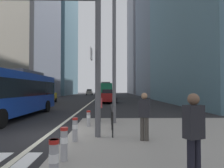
{
  "coord_description": "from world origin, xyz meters",
  "views": [
    {
      "loc": [
        2.65,
        -8.84,
        2.01
      ],
      "look_at": [
        3.3,
        30.71,
        2.97
      ],
      "focal_mm": 32.37,
      "sensor_mm": 36.0,
      "label": 1
    }
  ],
  "objects_px": {
    "city_bus_red_receding": "(106,90)",
    "car_oncoming_far": "(89,92)",
    "traffic_signal_gantry": "(41,34)",
    "pedestrian_waiting": "(194,132)",
    "car_oncoming_mid": "(46,96)",
    "city_bus_blue_oncoming": "(13,91)",
    "bollard_front": "(54,161)",
    "car_receding_far": "(108,96)",
    "pedestrian_far": "(99,106)",
    "bollard_left": "(64,142)",
    "pedestrian_walking": "(144,114)",
    "bollard_right": "(75,128)",
    "bollard_back": "(89,118)",
    "street_lamp_post": "(114,30)",
    "car_receding_near": "(110,96)"
  },
  "relations": [
    {
      "from": "city_bus_blue_oncoming",
      "to": "bollard_front",
      "type": "distance_m",
      "value": 11.73
    },
    {
      "from": "car_receding_far",
      "to": "pedestrian_far",
      "type": "xyz_separation_m",
      "value": [
        -0.4,
        -16.63,
        0.01
      ]
    },
    {
      "from": "street_lamp_post",
      "to": "bollard_right",
      "type": "bearing_deg",
      "value": -111.33
    },
    {
      "from": "traffic_signal_gantry",
      "to": "pedestrian_waiting",
      "type": "relative_size",
      "value": 3.75
    },
    {
      "from": "car_receding_near",
      "to": "pedestrian_waiting",
      "type": "bearing_deg",
      "value": -86.67
    },
    {
      "from": "car_oncoming_far",
      "to": "bollard_front",
      "type": "relative_size",
      "value": 5.06
    },
    {
      "from": "bollard_right",
      "to": "city_bus_red_receding",
      "type": "bearing_deg",
      "value": 88.94
    },
    {
      "from": "car_oncoming_mid",
      "to": "car_receding_near",
      "type": "distance_m",
      "value": 9.15
    },
    {
      "from": "city_bus_blue_oncoming",
      "to": "bollard_right",
      "type": "relative_size",
      "value": 13.6
    },
    {
      "from": "bollard_front",
      "to": "pedestrian_far",
      "type": "xyz_separation_m",
      "value": [
        0.47,
        7.87,
        0.35
      ]
    },
    {
      "from": "city_bus_blue_oncoming",
      "to": "car_receding_far",
      "type": "xyz_separation_m",
      "value": [
        6.48,
        14.27,
        -0.85
      ]
    },
    {
      "from": "city_bus_blue_oncoming",
      "to": "car_oncoming_mid",
      "type": "xyz_separation_m",
      "value": [
        -2.27,
        14.99,
        -0.85
      ]
    },
    {
      "from": "city_bus_blue_oncoming",
      "to": "car_oncoming_far",
      "type": "bearing_deg",
      "value": 89.66
    },
    {
      "from": "bollard_left",
      "to": "pedestrian_walking",
      "type": "height_order",
      "value": "pedestrian_walking"
    },
    {
      "from": "traffic_signal_gantry",
      "to": "bollard_right",
      "type": "relative_size",
      "value": 7.99
    },
    {
      "from": "car_oncoming_mid",
      "to": "bollard_right",
      "type": "xyz_separation_m",
      "value": [
        7.72,
        -21.83,
        -0.38
      ]
    },
    {
      "from": "city_bus_red_receding",
      "to": "car_receding_far",
      "type": "height_order",
      "value": "city_bus_red_receding"
    },
    {
      "from": "car_oncoming_mid",
      "to": "traffic_signal_gantry",
      "type": "distance_m",
      "value": 22.32
    },
    {
      "from": "pedestrian_far",
      "to": "traffic_signal_gantry",
      "type": "bearing_deg",
      "value": -118.62
    },
    {
      "from": "car_receding_near",
      "to": "bollard_left",
      "type": "bearing_deg",
      "value": -93.24
    },
    {
      "from": "car_receding_far",
      "to": "pedestrian_waiting",
      "type": "bearing_deg",
      "value": -85.62
    },
    {
      "from": "city_bus_blue_oncoming",
      "to": "bollard_back",
      "type": "bearing_deg",
      "value": -35.34
    },
    {
      "from": "bollard_front",
      "to": "bollard_back",
      "type": "distance_m",
      "value": 6.23
    },
    {
      "from": "city_bus_red_receding",
      "to": "bollard_right",
      "type": "xyz_separation_m",
      "value": [
        -0.67,
        -36.21,
        -1.22
      ]
    },
    {
      "from": "car_receding_far",
      "to": "pedestrian_far",
      "type": "bearing_deg",
      "value": -91.38
    },
    {
      "from": "car_oncoming_mid",
      "to": "car_oncoming_far",
      "type": "distance_m",
      "value": 37.62
    },
    {
      "from": "city_bus_blue_oncoming",
      "to": "car_receding_near",
      "type": "relative_size",
      "value": 2.77
    },
    {
      "from": "street_lamp_post",
      "to": "bollard_front",
      "type": "distance_m",
      "value": 8.68
    },
    {
      "from": "city_bus_red_receding",
      "to": "pedestrian_far",
      "type": "relative_size",
      "value": 6.81
    },
    {
      "from": "pedestrian_waiting",
      "to": "car_receding_far",
      "type": "bearing_deg",
      "value": 94.38
    },
    {
      "from": "car_receding_far",
      "to": "bollard_left",
      "type": "xyz_separation_m",
      "value": [
        -1.0,
        -23.06,
        -0.36
      ]
    },
    {
      "from": "bollard_front",
      "to": "bollard_back",
      "type": "bearing_deg",
      "value": 89.73
    },
    {
      "from": "city_bus_red_receding",
      "to": "car_oncoming_far",
      "type": "height_order",
      "value": "city_bus_red_receding"
    },
    {
      "from": "traffic_signal_gantry",
      "to": "bollard_front",
      "type": "xyz_separation_m",
      "value": [
        1.63,
        -4.02,
        -3.48
      ]
    },
    {
      "from": "city_bus_blue_oncoming",
      "to": "traffic_signal_gantry",
      "type": "xyz_separation_m",
      "value": [
        3.98,
        -6.21,
        2.3
      ]
    },
    {
      "from": "car_oncoming_far",
      "to": "car_oncoming_mid",
      "type": "bearing_deg",
      "value": -93.94
    },
    {
      "from": "city_bus_red_receding",
      "to": "city_bus_blue_oncoming",
      "type": "bearing_deg",
      "value": -101.76
    },
    {
      "from": "traffic_signal_gantry",
      "to": "car_receding_far",
      "type": "bearing_deg",
      "value": 83.03
    },
    {
      "from": "city_bus_blue_oncoming",
      "to": "city_bus_red_receding",
      "type": "distance_m",
      "value": 30.0
    },
    {
      "from": "car_receding_far",
      "to": "street_lamp_post",
      "type": "relative_size",
      "value": 0.55
    },
    {
      "from": "city_bus_blue_oncoming",
      "to": "traffic_signal_gantry",
      "type": "relative_size",
      "value": 1.7
    },
    {
      "from": "car_receding_far",
      "to": "bollard_right",
      "type": "height_order",
      "value": "car_receding_far"
    },
    {
      "from": "car_oncoming_mid",
      "to": "street_lamp_post",
      "type": "relative_size",
      "value": 0.57
    },
    {
      "from": "car_receding_far",
      "to": "pedestrian_waiting",
      "type": "distance_m",
      "value": 24.37
    },
    {
      "from": "car_oncoming_far",
      "to": "pedestrian_far",
      "type": "xyz_separation_m",
      "value": [
        5.77,
        -54.87,
        0.01
      ]
    },
    {
      "from": "car_receding_far",
      "to": "bollard_front",
      "type": "height_order",
      "value": "car_receding_far"
    },
    {
      "from": "car_receding_far",
      "to": "street_lamp_post",
      "type": "bearing_deg",
      "value": -88.48
    },
    {
      "from": "car_receding_near",
      "to": "bollard_front",
      "type": "relative_size",
      "value": 4.49
    },
    {
      "from": "car_receding_far",
      "to": "bollard_front",
      "type": "bearing_deg",
      "value": -92.04
    },
    {
      "from": "pedestrian_waiting",
      "to": "street_lamp_post",
      "type": "bearing_deg",
      "value": 101.3
    }
  ]
}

